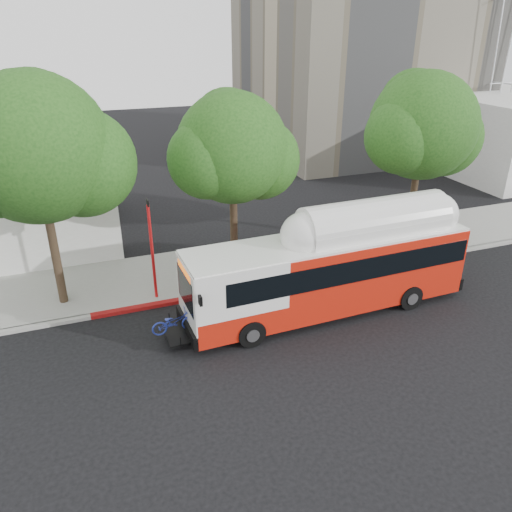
# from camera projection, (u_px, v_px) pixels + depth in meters

# --- Properties ---
(ground) EXTENTS (120.00, 120.00, 0.00)m
(ground) POSITION_uv_depth(u_px,v_px,m) (305.00, 330.00, 19.99)
(ground) COLOR black
(ground) RESTS_ON ground
(sidewalk) EXTENTS (60.00, 5.00, 0.15)m
(sidewalk) POSITION_uv_depth(u_px,v_px,m) (250.00, 262.00, 25.48)
(sidewalk) COLOR gray
(sidewalk) RESTS_ON ground
(curb_strip) EXTENTS (60.00, 0.30, 0.15)m
(curb_strip) POSITION_uv_depth(u_px,v_px,m) (269.00, 285.00, 23.27)
(curb_strip) COLOR gray
(curb_strip) RESTS_ON ground
(red_curb_segment) EXTENTS (10.00, 0.32, 0.16)m
(red_curb_segment) POSITION_uv_depth(u_px,v_px,m) (207.00, 296.00, 22.32)
(red_curb_segment) COLOR maroon
(red_curb_segment) RESTS_ON ground
(street_tree_left) EXTENTS (6.67, 5.80, 9.74)m
(street_tree_left) POSITION_uv_depth(u_px,v_px,m) (50.00, 153.00, 19.22)
(street_tree_left) COLOR #2D2116
(street_tree_left) RESTS_ON ground
(street_tree_mid) EXTENTS (5.75, 5.00, 8.62)m
(street_tree_mid) POSITION_uv_depth(u_px,v_px,m) (241.00, 152.00, 22.44)
(street_tree_mid) COLOR #2D2116
(street_tree_mid) RESTS_ON ground
(street_tree_right) EXTENTS (6.21, 5.40, 9.18)m
(street_tree_right) POSITION_uv_depth(u_px,v_px,m) (429.00, 129.00, 25.28)
(street_tree_right) COLOR #2D2116
(street_tree_right) RESTS_ON ground
(transit_bus) EXTENTS (12.97, 3.05, 3.81)m
(transit_bus) POSITION_uv_depth(u_px,v_px,m) (330.00, 273.00, 20.62)
(transit_bus) COLOR red
(transit_bus) RESTS_ON ground
(signal_pole) EXTENTS (0.13, 0.44, 4.69)m
(signal_pole) POSITION_uv_depth(u_px,v_px,m) (152.00, 250.00, 21.15)
(signal_pole) COLOR red
(signal_pole) RESTS_ON ground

